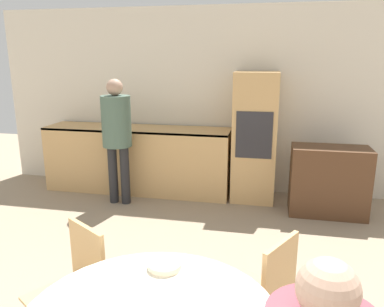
# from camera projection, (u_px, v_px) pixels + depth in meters

# --- Properties ---
(wall_back) EXTENTS (6.64, 0.05, 2.60)m
(wall_back) POSITION_uv_depth(u_px,v_px,m) (220.00, 101.00, 5.34)
(wall_back) COLOR silver
(wall_back) RESTS_ON ground_plane
(kitchen_counter) EXTENTS (2.67, 0.60, 0.94)m
(kitchen_counter) POSITION_uv_depth(u_px,v_px,m) (138.00, 158.00, 5.44)
(kitchen_counter) COLOR tan
(kitchen_counter) RESTS_ON ground_plane
(oven_unit) EXTENTS (0.57, 0.59, 1.73)m
(oven_unit) POSITION_uv_depth(u_px,v_px,m) (255.00, 137.00, 5.03)
(oven_unit) COLOR tan
(oven_unit) RESTS_ON ground_plane
(sideboard) EXTENTS (0.92, 0.45, 0.86)m
(sideboard) POSITION_uv_depth(u_px,v_px,m) (329.00, 181.00, 4.60)
(sideboard) COLOR #51331E
(sideboard) RESTS_ON ground_plane
(chair_far_left) EXTENTS (0.55, 0.55, 0.87)m
(chair_far_left) POSITION_uv_depth(u_px,v_px,m) (76.00, 285.00, 2.40)
(chair_far_left) COLOR tan
(chair_far_left) RESTS_ON ground_plane
(chair_far_right) EXTENTS (0.55, 0.55, 0.87)m
(chair_far_right) POSITION_uv_depth(u_px,v_px,m) (264.00, 291.00, 2.33)
(chair_far_right) COLOR tan
(chair_far_right) RESTS_ON ground_plane
(person_standing) EXTENTS (0.38, 0.38, 1.65)m
(person_standing) POSITION_uv_depth(u_px,v_px,m) (117.00, 129.00, 4.82)
(person_standing) COLOR #262628
(person_standing) RESTS_ON ground_plane
(bowl_near) EXTENTS (0.19, 0.19, 0.04)m
(bowl_near) POSITION_uv_depth(u_px,v_px,m) (165.00, 265.00, 2.09)
(bowl_near) COLOR beige
(bowl_near) RESTS_ON dining_table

